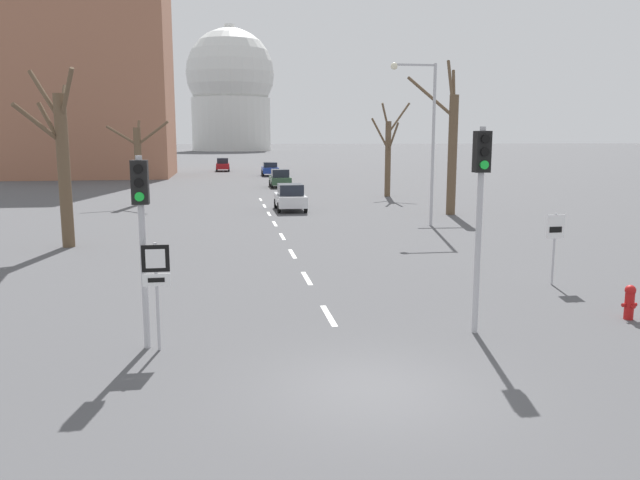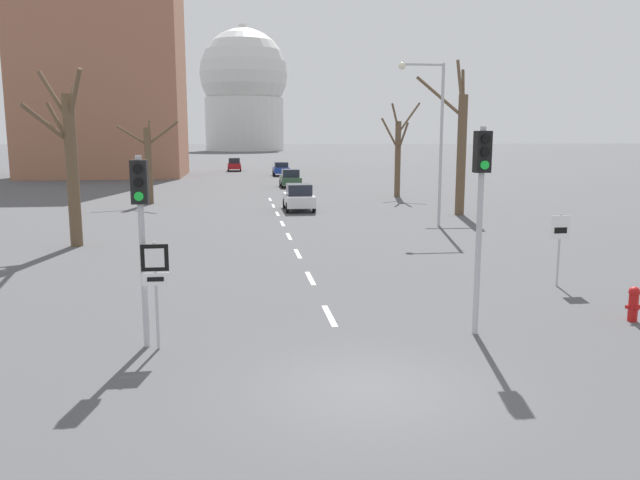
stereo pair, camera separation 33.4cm
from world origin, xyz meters
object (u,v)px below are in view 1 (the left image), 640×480
(traffic_signal_near_left, at_px, (141,215))
(route_sign_post, at_px, (156,278))
(speed_limit_sign, at_px, (555,237))
(sedan_far_left, at_px, (223,165))
(traffic_signal_near_right, at_px, (480,191))
(sedan_near_right, at_px, (270,169))
(street_lamp_right, at_px, (425,127))
(fire_hydrant, at_px, (630,301))
(sedan_mid_centre, at_px, (280,178))
(sedan_near_left, at_px, (290,197))

(traffic_signal_near_left, bearing_deg, route_sign_post, -38.25)
(speed_limit_sign, height_order, sedan_far_left, speed_limit_sign)
(traffic_signal_near_right, height_order, sedan_near_right, traffic_signal_near_right)
(traffic_signal_near_right, relative_size, sedan_near_right, 1.20)
(traffic_signal_near_left, bearing_deg, street_lamp_right, 55.59)
(traffic_signal_near_left, xyz_separation_m, fire_hydrant, (12.20, 0.39, -2.54))
(traffic_signal_near_left, distance_m, sedan_near_right, 62.73)
(route_sign_post, xyz_separation_m, speed_limit_sign, (11.91, 4.50, -0.09))
(route_sign_post, xyz_separation_m, sedan_far_left, (1.30, 74.14, -0.77))
(route_sign_post, bearing_deg, sedan_far_left, 89.00)
(traffic_signal_near_right, distance_m, sedan_far_left, 74.28)
(traffic_signal_near_right, bearing_deg, sedan_mid_centre, 91.01)
(sedan_near_right, bearing_deg, sedan_mid_centre, -91.02)
(traffic_signal_near_left, distance_m, sedan_mid_centre, 45.39)
(route_sign_post, bearing_deg, sedan_near_left, 77.74)
(traffic_signal_near_right, height_order, sedan_far_left, traffic_signal_near_right)
(fire_hydrant, xyz_separation_m, sedan_near_right, (-4.91, 61.87, 0.36))
(traffic_signal_near_right, distance_m, speed_limit_sign, 6.47)
(traffic_signal_near_right, relative_size, street_lamp_right, 0.59)
(sedan_near_left, bearing_deg, sedan_mid_centre, 86.94)
(traffic_signal_near_left, xyz_separation_m, route_sign_post, (0.28, -0.22, -1.37))
(route_sign_post, height_order, sedan_near_right, route_sign_post)
(fire_hydrant, bearing_deg, traffic_signal_near_right, -174.14)
(street_lamp_right, distance_m, sedan_far_left, 57.15)
(speed_limit_sign, xyz_separation_m, street_lamp_right, (0.09, 13.66, 3.64))
(speed_limit_sign, xyz_separation_m, sedan_near_left, (-6.22, 21.68, -0.72))
(traffic_signal_near_right, distance_m, sedan_near_right, 62.38)
(traffic_signal_near_left, height_order, sedan_near_right, traffic_signal_near_left)
(traffic_signal_near_left, height_order, sedan_near_left, traffic_signal_near_left)
(sedan_near_right, xyz_separation_m, sedan_far_left, (-5.71, 11.64, 0.05))
(sedan_near_left, xyz_separation_m, sedan_near_right, (1.32, 36.32, -0.01))
(traffic_signal_near_right, height_order, fire_hydrant, traffic_signal_near_right)
(route_sign_post, relative_size, sedan_mid_centre, 0.63)
(traffic_signal_near_right, distance_m, route_sign_post, 7.71)
(traffic_signal_near_left, height_order, fire_hydrant, traffic_signal_near_left)
(traffic_signal_near_right, xyz_separation_m, street_lamp_right, (4.51, 18.00, 1.75))
(route_sign_post, xyz_separation_m, sedan_mid_centre, (6.70, 45.02, -0.83))
(traffic_signal_near_left, bearing_deg, speed_limit_sign, 19.32)
(traffic_signal_near_left, height_order, traffic_signal_near_right, traffic_signal_near_right)
(traffic_signal_near_right, xyz_separation_m, fire_hydrant, (4.43, 0.45, -2.96))
(traffic_signal_near_right, bearing_deg, street_lamp_right, 75.93)
(street_lamp_right, distance_m, sedan_near_left, 11.09)
(sedan_mid_centre, bearing_deg, route_sign_post, -98.46)
(traffic_signal_near_left, xyz_separation_m, sedan_far_left, (1.58, 73.91, -2.14))
(traffic_signal_near_left, relative_size, sedan_mid_centre, 1.12)
(street_lamp_right, bearing_deg, sedan_near_right, 96.43)
(speed_limit_sign, height_order, street_lamp_right, street_lamp_right)
(traffic_signal_near_right, bearing_deg, fire_hydrant, 5.86)
(sedan_near_left, xyz_separation_m, sedan_mid_centre, (1.01, 18.84, -0.02))
(sedan_near_left, height_order, sedan_near_right, sedan_near_left)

